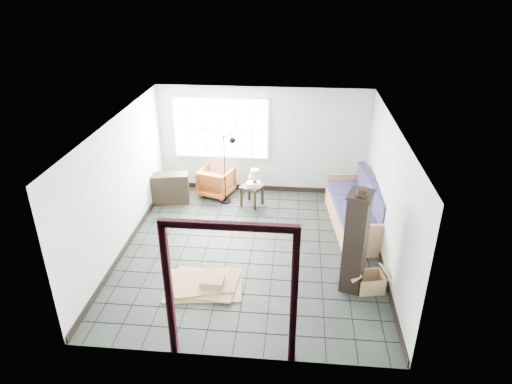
# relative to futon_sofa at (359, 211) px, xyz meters

# --- Properties ---
(ground) EXTENTS (5.50, 5.50, 0.00)m
(ground) POSITION_rel_futon_sofa_xyz_m (-2.19, -1.14, -0.38)
(ground) COLOR black
(ground) RESTS_ON ground
(room_shell) EXTENTS (5.02, 5.52, 2.61)m
(room_shell) POSITION_rel_futon_sofa_xyz_m (-2.19, -1.11, 1.30)
(room_shell) COLOR #AFB6AE
(room_shell) RESTS_ON ground
(window_panel) EXTENTS (2.32, 0.08, 1.52)m
(window_panel) POSITION_rel_futon_sofa_xyz_m (-3.19, 1.56, 1.22)
(window_panel) COLOR silver
(window_panel) RESTS_ON ground
(doorway_trim) EXTENTS (1.80, 0.08, 2.20)m
(doorway_trim) POSITION_rel_futon_sofa_xyz_m (-2.19, -3.84, 1.00)
(doorway_trim) COLOR black
(doorway_trim) RESTS_ON ground
(futon_sofa) EXTENTS (1.16, 2.47, 1.06)m
(futon_sofa) POSITION_rel_futon_sofa_xyz_m (0.00, 0.00, 0.00)
(futon_sofa) COLOR #946643
(futon_sofa) RESTS_ON ground
(armchair) EXTENTS (0.91, 0.88, 0.76)m
(armchair) POSITION_rel_futon_sofa_xyz_m (-3.29, 1.26, -0.00)
(armchair) COLOR maroon
(armchair) RESTS_ON ground
(side_table) EXTENTS (0.60, 0.60, 0.50)m
(side_table) POSITION_rel_futon_sofa_xyz_m (-2.37, 0.79, 0.03)
(side_table) COLOR black
(side_table) RESTS_ON ground
(table_lamp) EXTENTS (0.36, 0.36, 0.42)m
(table_lamp) POSITION_rel_futon_sofa_xyz_m (-2.30, 0.75, 0.41)
(table_lamp) COLOR black
(table_lamp) RESTS_ON side_table
(projector) EXTENTS (0.31, 0.25, 0.10)m
(projector) POSITION_rel_futon_sofa_xyz_m (-2.33, 0.73, 0.17)
(projector) COLOR silver
(projector) RESTS_ON side_table
(floor_lamp) EXTENTS (0.47, 0.42, 1.76)m
(floor_lamp) POSITION_rel_futon_sofa_xyz_m (-2.91, 0.80, 0.56)
(floor_lamp) COLOR black
(floor_lamp) RESTS_ON ground
(console_shelf) EXTENTS (0.98, 0.54, 0.72)m
(console_shelf) POSITION_rel_futon_sofa_xyz_m (-4.34, 0.74, -0.02)
(console_shelf) COLOR black
(console_shelf) RESTS_ON ground
(tall_shelf) EXTENTS (0.52, 0.59, 1.82)m
(tall_shelf) POSITION_rel_futon_sofa_xyz_m (-0.34, -2.09, 0.54)
(tall_shelf) COLOR black
(tall_shelf) RESTS_ON ground
(pot) EXTENTS (0.18, 0.18, 0.12)m
(pot) POSITION_rel_futon_sofa_xyz_m (-0.34, -2.17, 1.50)
(pot) COLOR black
(pot) RESTS_ON tall_shelf
(open_box) EXTENTS (0.80, 0.51, 0.42)m
(open_box) POSITION_rel_futon_sofa_xyz_m (-0.04, -2.15, -0.23)
(open_box) COLOR #966D48
(open_box) RESTS_ON ground
(cardboard_pile) EXTENTS (1.43, 1.09, 0.19)m
(cardboard_pile) POSITION_rel_futon_sofa_xyz_m (-2.89, -2.33, -0.33)
(cardboard_pile) COLOR #966D48
(cardboard_pile) RESTS_ON ground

